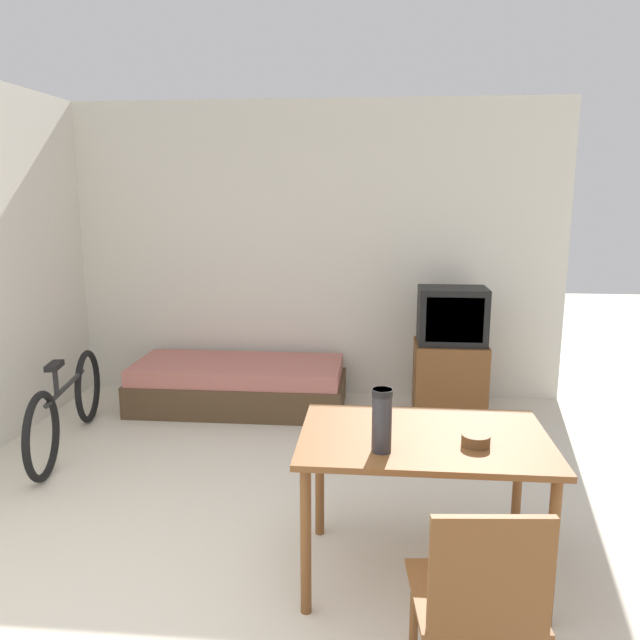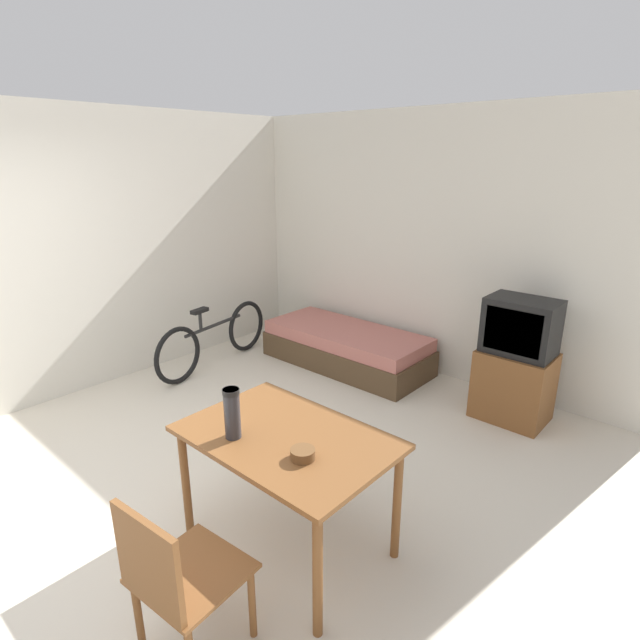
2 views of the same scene
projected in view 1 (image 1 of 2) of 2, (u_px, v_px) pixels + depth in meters
The scene contains 8 objects.
wall_back at pixel (290, 252), 5.77m from camera, with size 4.99×0.06×2.70m.
daybed at pixel (239, 385), 5.54m from camera, with size 1.87×0.81×0.42m.
tv at pixel (450, 355), 5.35m from camera, with size 0.60×0.47×1.10m.
dining_table at pixel (423, 453), 3.01m from camera, with size 1.19×0.80×0.75m.
wooden_chair at pixel (480, 597), 2.21m from camera, with size 0.49×0.49×0.86m.
bicycle at pixel (67, 407), 4.66m from camera, with size 0.34×1.68×0.71m.
thermos_flask at pixel (382, 418), 2.78m from camera, with size 0.09×0.09×0.29m.
mate_bowl at pixel (476, 440), 2.87m from camera, with size 0.13×0.13×0.05m.
Camera 1 is at (0.81, -2.07, 1.89)m, focal length 35.00 mm.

